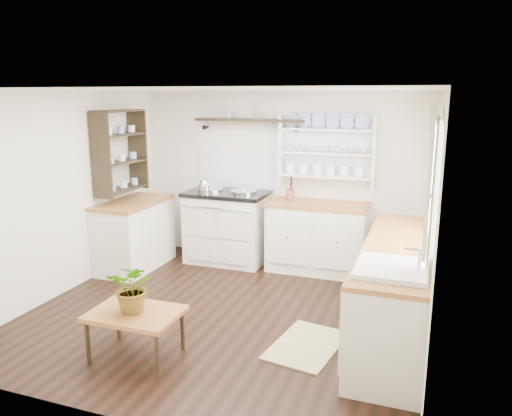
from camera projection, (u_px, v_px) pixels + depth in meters
name	position (u px, v px, depth m)	size (l,w,h in m)	color
floor	(227.00, 312.00, 5.28)	(4.00, 3.80, 0.01)	black
wall_back	(280.00, 178.00, 6.77)	(4.00, 0.02, 2.30)	silver
wall_right	(435.00, 224.00, 4.36)	(0.02, 3.80, 2.30)	silver
wall_left	(64.00, 193.00, 5.69)	(0.02, 3.80, 2.30)	silver
ceiling	(223.00, 89.00, 4.77)	(4.00, 3.80, 0.01)	white
window	(433.00, 174.00, 4.43)	(0.08, 1.55, 1.22)	white
aga_cooker	(228.00, 226.00, 6.82)	(1.09, 0.75, 1.00)	beige
back_cabinets	(317.00, 236.00, 6.45)	(1.27, 0.63, 0.90)	#EDE6CC
right_cabinets	(396.00, 289.00, 4.71)	(0.62, 2.43, 0.90)	#EDE6CC
belfast_sink	(391.00, 283.00, 3.94)	(0.55, 0.60, 0.45)	white
left_cabinets	(134.00, 234.00, 6.57)	(0.62, 1.13, 0.90)	#EDE6CC
plate_rack	(328.00, 150.00, 6.43)	(1.20, 0.22, 0.90)	white
high_shelf	(250.00, 121.00, 6.62)	(1.50, 0.29, 0.16)	black
left_shelving	(120.00, 151.00, 6.37)	(0.28, 0.80, 1.05)	black
kettle	(204.00, 187.00, 6.69)	(0.18, 0.18, 0.22)	silver
utensil_crock	(290.00, 194.00, 6.54)	(0.11, 0.11, 0.13)	brown
center_table	(135.00, 316.00, 4.33)	(0.78, 0.56, 0.42)	brown
potted_plant	(133.00, 287.00, 4.27)	(0.40, 0.35, 0.45)	#3F7233
floor_rug	(307.00, 345.00, 4.58)	(0.55, 0.85, 0.02)	olive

